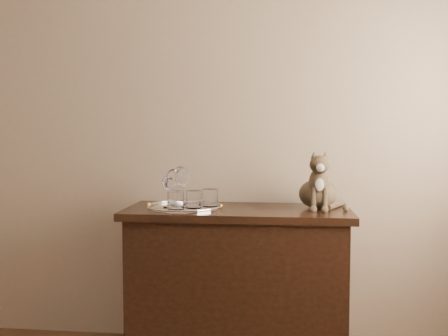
# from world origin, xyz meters

# --- Properties ---
(wall_back) EXTENTS (4.00, 0.10, 2.70)m
(wall_back) POSITION_xyz_m (0.00, 2.25, 1.35)
(wall_back) COLOR tan
(wall_back) RESTS_ON ground
(sideboard) EXTENTS (1.20, 0.50, 0.85)m
(sideboard) POSITION_xyz_m (0.60, 1.94, 0.42)
(sideboard) COLOR black
(sideboard) RESTS_ON ground
(tray) EXTENTS (0.40, 0.40, 0.01)m
(tray) POSITION_xyz_m (0.32, 1.91, 0.85)
(tray) COLOR white
(tray) RESTS_ON sideboard
(wine_glass_a) EXTENTS (0.08, 0.08, 0.20)m
(wine_glass_a) POSITION_xyz_m (0.25, 1.96, 0.96)
(wine_glass_a) COLOR white
(wine_glass_a) RESTS_ON tray
(wine_glass_b) EXTENTS (0.08, 0.08, 0.21)m
(wine_glass_b) POSITION_xyz_m (0.28, 2.00, 0.96)
(wine_glass_b) COLOR silver
(wine_glass_b) RESTS_ON tray
(wine_glass_c) EXTENTS (0.06, 0.06, 0.17)m
(wine_glass_c) POSITION_xyz_m (0.23, 1.89, 0.94)
(wine_glass_c) COLOR white
(wine_glass_c) RESTS_ON tray
(wine_glass_d) EXTENTS (0.08, 0.08, 0.21)m
(wine_glass_d) POSITION_xyz_m (0.31, 1.91, 0.96)
(wine_glass_d) COLOR silver
(wine_glass_d) RESTS_ON tray
(tumbler_a) EXTENTS (0.08, 0.08, 0.09)m
(tumbler_a) POSITION_xyz_m (0.37, 1.87, 0.90)
(tumbler_a) COLOR white
(tumbler_a) RESTS_ON tray
(tumbler_b) EXTENTS (0.09, 0.09, 0.10)m
(tumbler_b) POSITION_xyz_m (0.29, 1.82, 0.91)
(tumbler_b) COLOR white
(tumbler_b) RESTS_ON tray
(tumbler_c) EXTENTS (0.08, 0.08, 0.09)m
(tumbler_c) POSITION_xyz_m (0.45, 1.94, 0.90)
(tumbler_c) COLOR white
(tumbler_c) RESTS_ON tray
(cat) EXTENTS (0.31, 0.29, 0.31)m
(cat) POSITION_xyz_m (1.03, 2.00, 1.01)
(cat) COLOR brown
(cat) RESTS_ON sideboard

